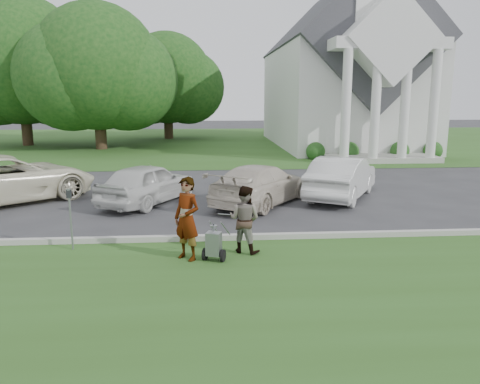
{
  "coord_description": "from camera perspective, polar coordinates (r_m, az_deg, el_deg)",
  "views": [
    {
      "loc": [
        -0.81,
        -10.8,
        3.58
      ],
      "look_at": [
        -0.02,
        0.0,
        1.36
      ],
      "focal_mm": 35.0,
      "sensor_mm": 36.0,
      "label": 1
    }
  ],
  "objects": [
    {
      "name": "curb",
      "position": [
        11.9,
        -0.08,
        -5.53
      ],
      "size": [
        80.0,
        0.18,
        0.15
      ],
      "primitive_type": "cube",
      "color": "#9E9E93",
      "rests_on": "ground"
    },
    {
      "name": "tree_far",
      "position": [
        38.2,
        -25.14,
        13.7
      ],
      "size": [
        11.64,
        9.2,
        10.73
      ],
      "color": "#332316",
      "rests_on": "ground"
    },
    {
      "name": "church",
      "position": [
        35.38,
        12.38,
        15.16
      ],
      "size": [
        9.19,
        19.0,
        24.1
      ],
      "color": "white",
      "rests_on": "ground"
    },
    {
      "name": "car_b",
      "position": [
        16.08,
        -11.2,
        1.04
      ],
      "size": [
        3.42,
        4.37,
        1.39
      ],
      "primitive_type": "imported",
      "rotation": [
        0.0,
        0.0,
        2.64
      ],
      "color": "silver",
      "rests_on": "ground"
    },
    {
      "name": "tree_back",
      "position": [
        40.93,
        -8.88,
        13.06
      ],
      "size": [
        9.61,
        7.6,
        8.89
      ],
      "color": "#332316",
      "rests_on": "ground"
    },
    {
      "name": "grass_strip",
      "position": [
        8.62,
        1.65,
        -12.93
      ],
      "size": [
        80.0,
        7.0,
        0.01
      ],
      "primitive_type": "cube",
      "color": "#2D521C",
      "rests_on": "ground"
    },
    {
      "name": "striping_cart",
      "position": [
        10.36,
        -3.2,
        -6.4
      ],
      "size": [
        0.68,
        1.03,
        0.89
      ],
      "rotation": [
        0.0,
        0.0,
        -0.33
      ],
      "color": "black",
      "rests_on": "ground"
    },
    {
      "name": "person_left",
      "position": [
        10.35,
        -6.48,
        -3.33
      ],
      "size": [
        0.8,
        0.78,
        1.86
      ],
      "primitive_type": "imported",
      "rotation": [
        0.0,
        0.0,
        -0.72
      ],
      "color": "#999999",
      "rests_on": "ground"
    },
    {
      "name": "person_right",
      "position": [
        10.8,
        0.54,
        -3.41
      ],
      "size": [
        0.96,
        0.89,
        1.57
      ],
      "primitive_type": "imported",
      "rotation": [
        0.0,
        0.0,
        2.63
      ],
      "color": "#999999",
      "rests_on": "ground"
    },
    {
      "name": "car_d",
      "position": [
        17.08,
        12.31,
        1.76
      ],
      "size": [
        3.61,
        4.7,
        1.49
      ],
      "primitive_type": "imported",
      "rotation": [
        0.0,
        0.0,
        2.62
      ],
      "color": "silver",
      "rests_on": "ground"
    },
    {
      "name": "parking_meter_near",
      "position": [
        11.62,
        -19.99,
        -2.29
      ],
      "size": [
        0.11,
        0.1,
        1.48
      ],
      "color": "gray",
      "rests_on": "ground"
    },
    {
      "name": "car_a",
      "position": [
        17.83,
        -26.71,
        1.46
      ],
      "size": [
        6.3,
        5.95,
        1.65
      ],
      "primitive_type": "imported",
      "rotation": [
        0.0,
        0.0,
        2.28
      ],
      "color": "beige",
      "rests_on": "ground"
    },
    {
      "name": "tree_left",
      "position": [
        33.6,
        -17.04,
        13.71
      ],
      "size": [
        10.63,
        8.4,
        9.71
      ],
      "color": "#332316",
      "rests_on": "ground"
    },
    {
      "name": "church_lawn",
      "position": [
        37.98,
        -2.94,
        6.18
      ],
      "size": [
        80.0,
        30.0,
        0.01
      ],
      "primitive_type": "cube",
      "color": "#2D521C",
      "rests_on": "ground"
    },
    {
      "name": "car_c",
      "position": [
        15.75,
        2.55,
        0.93
      ],
      "size": [
        4.16,
        4.87,
        1.34
      ],
      "primitive_type": "imported",
      "rotation": [
        0.0,
        0.0,
        2.54
      ],
      "color": "beige",
      "rests_on": "ground"
    },
    {
      "name": "ground",
      "position": [
        11.4,
        0.12,
        -6.7
      ],
      "size": [
        120.0,
        120.0,
        0.0
      ],
      "primitive_type": "plane",
      "color": "#333335",
      "rests_on": "ground"
    }
  ]
}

